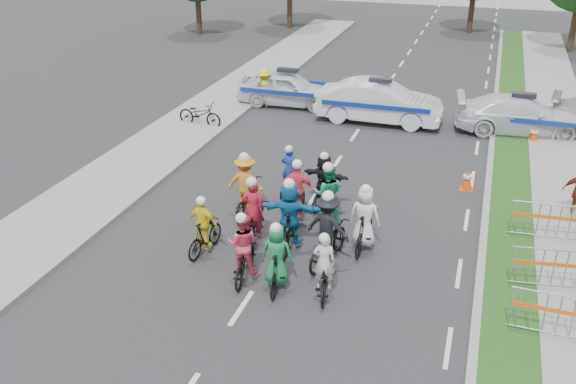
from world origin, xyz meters
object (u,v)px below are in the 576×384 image
(rider_6, at_px, (254,221))
(parked_bike, at_px, (200,114))
(rider_1, at_px, (277,262))
(marshal_hiviz, at_px, (265,88))
(rider_0, at_px, (324,273))
(rider_2, at_px, (244,253))
(barrier_0, at_px, (558,318))
(rider_3, at_px, (204,231))
(police_car_1, at_px, (379,102))
(cone_1, at_px, (534,134))
(barrier_2, at_px, (548,222))
(rider_10, at_px, (246,190))
(rider_8, at_px, (328,203))
(police_car_2, at_px, (521,115))
(rider_9, at_px, (298,197))
(cone_0, at_px, (467,180))
(rider_4, at_px, (328,235))
(police_car_0, at_px, (288,89))
(rider_5, at_px, (290,219))
(barrier_1, at_px, (553,270))
(rider_12, at_px, (290,178))
(rider_7, at_px, (364,224))
(rider_11, at_px, (324,184))

(rider_6, bearing_deg, parked_bike, -67.96)
(rider_1, height_order, marshal_hiviz, rider_1)
(rider_0, relative_size, rider_2, 0.93)
(barrier_0, bearing_deg, rider_0, 177.94)
(rider_1, xyz_separation_m, rider_6, (-1.29, 1.88, -0.05))
(rider_0, relative_size, rider_3, 1.02)
(police_car_1, distance_m, cone_1, 6.06)
(rider_2, bearing_deg, barrier_2, -156.94)
(rider_10, bearing_deg, police_car_1, -105.99)
(rider_3, xyz_separation_m, parked_bike, (-4.36, 9.13, -0.15))
(rider_1, relative_size, rider_6, 0.88)
(rider_8, height_order, police_car_2, rider_8)
(rider_2, distance_m, rider_9, 3.28)
(police_car_1, bearing_deg, parked_bike, 112.51)
(cone_0, xyz_separation_m, cone_1, (2.11, 5.05, 0.00))
(cone_0, bearing_deg, barrier_2, -50.65)
(rider_0, relative_size, rider_4, 0.81)
(police_car_0, height_order, cone_0, police_car_0)
(police_car_1, bearing_deg, rider_9, 176.84)
(rider_6, height_order, barrier_2, rider_6)
(rider_2, bearing_deg, parked_bike, -67.25)
(rider_3, distance_m, marshal_hiviz, 12.70)
(rider_5, relative_size, police_car_0, 0.47)
(rider_1, height_order, rider_9, rider_9)
(barrier_1, bearing_deg, police_car_1, 119.21)
(rider_0, xyz_separation_m, police_car_2, (4.42, 13.12, 0.16))
(rider_5, bearing_deg, rider_3, 18.89)
(rider_4, distance_m, police_car_1, 11.37)
(police_car_2, xyz_separation_m, cone_1, (0.51, -1.05, -0.38))
(rider_3, height_order, rider_12, rider_12)
(rider_10, height_order, police_car_2, rider_10)
(rider_7, xyz_separation_m, cone_0, (2.36, 4.66, -0.40))
(rider_6, height_order, marshal_hiviz, rider_6)
(rider_4, distance_m, barrier_1, 5.38)
(parked_bike, bearing_deg, rider_0, -135.73)
(rider_1, xyz_separation_m, police_car_0, (-4.19, 13.87, 0.05))
(barrier_1, bearing_deg, cone_0, 113.19)
(cone_1, distance_m, parked_bike, 12.89)
(rider_12, height_order, marshal_hiviz, rider_12)
(police_car_1, bearing_deg, police_car_0, 76.56)
(barrier_0, bearing_deg, rider_8, 149.35)
(rider_3, height_order, rider_9, rider_9)
(rider_2, bearing_deg, cone_1, -127.58)
(rider_10, xyz_separation_m, police_car_0, (-2.10, 10.48, -0.01))
(rider_11, distance_m, cone_0, 4.77)
(rider_3, distance_m, rider_8, 3.58)
(rider_8, bearing_deg, parked_bike, -54.93)
(police_car_2, relative_size, parked_bike, 2.60)
(rider_11, distance_m, rider_12, 1.32)
(rider_9, bearing_deg, barrier_2, -176.38)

